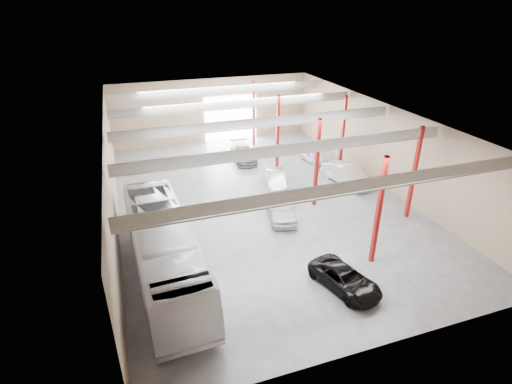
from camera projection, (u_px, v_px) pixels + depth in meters
depot_shell at (260, 140)px, 30.62m from camera, size 22.12×32.12×7.06m
coach_bus at (164, 248)px, 22.89m from camera, size 3.71×13.57×3.75m
black_sedan at (345, 279)px, 22.37m from camera, size 3.16×4.87×1.25m
car_row_a at (281, 207)px, 29.62m from camera, size 2.93×5.02×1.61m
car_row_b at (276, 179)px, 34.55m from camera, size 2.48×4.43×1.38m
car_row_c at (243, 153)px, 40.08m from camera, size 2.44×5.17×1.46m
car_right_near at (347, 174)px, 35.01m from camera, size 2.70×5.41×1.70m
car_right_far at (313, 155)px, 39.73m from camera, size 1.87×4.00×1.32m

